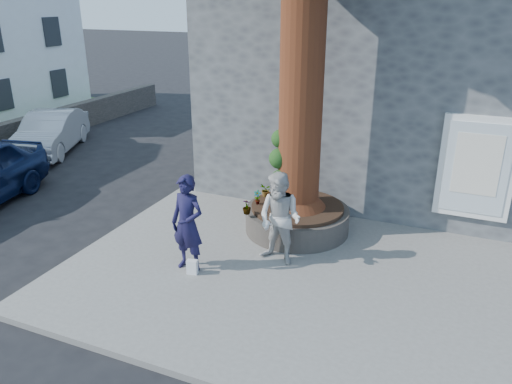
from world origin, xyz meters
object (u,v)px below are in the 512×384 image
at_px(woman, 280,219).
at_px(man, 188,224).
at_px(planter, 297,218).
at_px(car_silver, 51,132).

bearing_deg(woman, man, -137.59).
bearing_deg(woman, planter, 106.16).
bearing_deg(woman, car_silver, 167.58).
height_order(man, car_silver, man).
xyz_separation_m(planter, car_silver, (-9.85, 2.83, 0.27)).
height_order(planter, man, man).
bearing_deg(man, car_silver, 155.46).
distance_m(woman, car_silver, 10.89).
xyz_separation_m(planter, woman, (0.14, -1.49, 0.63)).
xyz_separation_m(woman, car_silver, (-9.99, 4.32, -0.36)).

